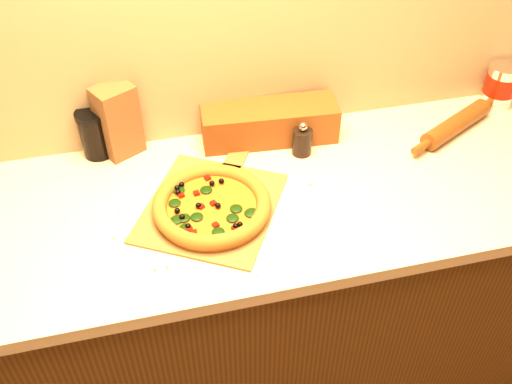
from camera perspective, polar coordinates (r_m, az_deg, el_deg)
The scene contains 11 objects.
cabinet at distance 1.94m, azimuth -2.37°, elevation -11.09°, with size 2.80×0.65×0.86m, color #41270D.
countertop at distance 1.60m, azimuth -2.81°, elevation -1.35°, with size 2.84×0.68×0.04m, color beige.
pizza_peel at distance 1.57m, azimuth -4.33°, elevation -1.16°, with size 0.48×0.54×0.01m.
pizza at distance 1.53m, azimuth -4.43°, elevation -1.36°, with size 0.32×0.32×0.05m.
bottle_cap at distance 1.53m, azimuth -5.61°, elevation -2.84°, with size 0.03×0.03×0.01m, color black.
pepper_grinder at distance 1.73m, azimuth 4.64°, elevation 5.12°, with size 0.06×0.06×0.11m.
rolling_pin at distance 1.93m, azimuth 19.36°, elevation 6.41°, with size 0.39×0.22×0.06m.
coffee_canister at distance 2.10m, azimuth 23.26°, elevation 9.82°, with size 0.11×0.11×0.14m.
bread_bag at distance 1.78m, azimuth 1.33°, elevation 6.95°, with size 0.42×0.14×0.11m, color brown.
paper_bag at distance 1.74m, azimuth -13.65°, elevation 6.96°, with size 0.11×0.09×0.22m, color brown.
dark_jar at distance 1.77m, azimuth -15.81°, elevation 5.69°, with size 0.09×0.09×0.15m.
Camera 1 is at (-0.20, 0.27, 1.98)m, focal length 40.00 mm.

